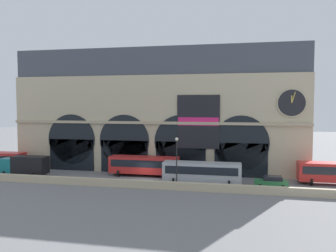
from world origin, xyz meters
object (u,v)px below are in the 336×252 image
bus_center (144,165)px  bus_mideast (202,172)px  street_lamp_quayside (177,156)px  car_east (271,182)px  box_truck_west (25,165)px

bus_center → bus_mideast: 10.13m
bus_center → street_lamp_quayside: (6.41, -6.71, 2.63)m
car_east → bus_mideast: bearing=-179.5°
box_truck_west → bus_mideast: box_truck_west is taller
bus_mideast → street_lamp_quayside: 5.10m
car_east → street_lamp_quayside: (-12.57, -3.21, 3.61)m
box_truck_west → street_lamp_quayside: bearing=-7.4°
street_lamp_quayside → bus_center: bearing=133.7°
bus_mideast → street_lamp_quayside: bearing=-134.5°
box_truck_west → car_east: size_ratio=1.70×
bus_center → street_lamp_quayside: 9.65m
bus_mideast → car_east: (9.50, 0.09, -0.98)m
bus_center → car_east: size_ratio=2.50×
bus_center → bus_mideast: (9.48, -3.59, 0.00)m
bus_mideast → car_east: 9.55m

